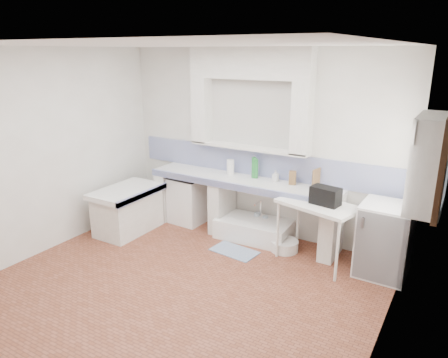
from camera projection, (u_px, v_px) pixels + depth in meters
The scene contains 36 objects.
floor at pixel (182, 286), 5.10m from camera, with size 4.50×4.50×0.00m, color brown.
ceiling at pixel (174, 45), 4.29m from camera, with size 4.50×4.50×0.00m, color white.
wall_back at pixel (258, 143), 6.34m from camera, with size 4.50×4.50×0.00m, color white.
wall_front at pixel (12, 243), 3.06m from camera, with size 4.50×4.50×0.00m, color white.
wall_left at pixel (48, 152), 5.80m from camera, with size 4.50×4.50×0.00m, color white.
wall_right at pixel (389, 214), 3.59m from camera, with size 4.50×4.50×0.00m, color white.
alcove_mass at pixel (250, 63), 5.94m from camera, with size 1.90×0.25×0.45m, color white.
window_frame at pixel (430, 163), 4.43m from camera, with size 0.35×0.86×1.06m, color #372011.
lace_valance at pixel (420, 127), 4.39m from camera, with size 0.01×0.84×0.24m, color white.
counter_slab at pixel (242, 182), 6.30m from camera, with size 3.00×0.60×0.08m, color white.
counter_lip at pixel (233, 187), 6.07m from camera, with size 3.00×0.04×0.10m, color navy.
counter_pier_left at pixel (169, 194), 7.12m from camera, with size 0.20×0.55×0.82m, color white.
counter_pier_mid at pixel (222, 205), 6.60m from camera, with size 0.20×0.55×0.82m, color white.
counter_pier_right at pixel (332, 229), 5.74m from camera, with size 0.20×0.55×0.82m, color white.
peninsula_top at pixel (127, 191), 6.49m from camera, with size 0.70×1.10×0.08m, color white.
peninsula_base at pixel (128, 212), 6.59m from camera, with size 0.60×1.00×0.62m, color white.
peninsula_lip at pixel (143, 195), 6.32m from camera, with size 0.04×1.10×0.10m, color navy.
backsplash at pixel (257, 163), 6.41m from camera, with size 4.27×0.03×0.40m, color navy.
stove at pixel (189, 200), 6.94m from camera, with size 0.53×0.52×0.76m, color white.
sink at pixel (254, 230), 6.38m from camera, with size 1.11×0.60×0.27m, color white.
side_table at pixel (316, 233), 5.56m from camera, with size 1.02×0.57×0.05m, color white.
fridge at pixel (384, 240), 5.26m from camera, with size 0.61×0.61×0.94m, color white.
bucket_red at pixel (238, 228), 6.40m from camera, with size 0.32×0.32×0.30m, color red.
bucket_orange at pixel (252, 231), 6.34m from camera, with size 0.29×0.29×0.27m, color orange.
bucket_blue at pixel (274, 233), 6.26m from camera, with size 0.29×0.29×0.27m, color #1727AE.
basin_white at pixel (284, 246), 5.99m from camera, with size 0.39×0.39×0.15m, color white.
water_bottle_a at pixel (257, 223), 6.53m from camera, with size 0.09×0.09×0.34m, color silver.
water_bottle_b at pixel (265, 226), 6.46m from camera, with size 0.08×0.08×0.32m, color silver.
black_bag at pixel (325, 196), 5.36m from camera, with size 0.37×0.21×0.23m, color black.
green_bottle_a at pixel (256, 169), 6.29m from camera, with size 0.06×0.06×0.30m, color #227A32.
green_bottle_b at pixel (254, 168), 6.31m from camera, with size 0.07×0.07×0.32m, color #227A32.
knife_block at pixel (293, 178), 6.01m from camera, with size 0.10×0.08×0.20m, color brown.
cutting_board at pixel (316, 178), 5.83m from camera, with size 0.02×0.21×0.28m, color brown.
paper_towel at pixel (231, 167), 6.50m from camera, with size 0.12×0.12×0.23m, color white.
soap_bottle at pixel (276, 176), 6.15m from camera, with size 0.08×0.08×0.17m, color white.
rug at pixel (234, 251), 5.98m from camera, with size 0.66×0.38×0.01m, color #2D5080.
Camera 1 is at (2.76, -3.60, 2.73)m, focal length 33.67 mm.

